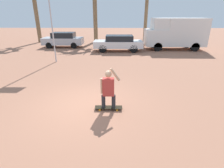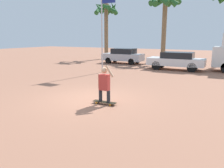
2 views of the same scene
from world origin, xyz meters
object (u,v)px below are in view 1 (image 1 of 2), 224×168
at_px(camper_van, 176,33).
at_px(person_skateboarder, 108,88).
at_px(parked_car_white, 118,43).
at_px(flagpole, 52,10).
at_px(skateboard, 109,107).
at_px(parked_car_silver, 63,40).

bearing_deg(camper_van, person_skateboarder, -117.01).
height_order(parked_car_white, flagpole, flagpole).
bearing_deg(parked_car_white, flagpole, -137.80).
bearing_deg(skateboard, flagpole, 120.08).
relative_size(camper_van, parked_car_silver, 1.37).
xyz_separation_m(skateboard, parked_car_white, (0.53, 10.85, 0.70)).
distance_m(parked_car_silver, flagpole, 6.73).
distance_m(person_skateboarder, camper_van, 13.30).
distance_m(skateboard, person_skateboarder, 0.79).
xyz_separation_m(person_skateboarder, parked_car_white, (0.53, 10.85, -0.09)).
height_order(camper_van, parked_car_white, camper_van).
bearing_deg(skateboard, person_skateboarder, 180.00).
xyz_separation_m(parked_car_silver, flagpole, (1.21, -6.04, 2.70)).
xyz_separation_m(camper_van, parked_car_silver, (-11.18, 1.00, -0.80)).
xyz_separation_m(person_skateboarder, camper_van, (6.03, 11.84, 0.71)).
bearing_deg(person_skateboarder, parked_car_silver, 111.84).
height_order(skateboard, camper_van, camper_van).
bearing_deg(camper_van, parked_car_silver, 174.88).
height_order(person_skateboarder, flagpole, flagpole).
relative_size(skateboard, parked_car_white, 0.22).
xyz_separation_m(skateboard, person_skateboarder, (-0.00, 0.00, 0.79)).
relative_size(person_skateboarder, parked_car_silver, 0.37).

